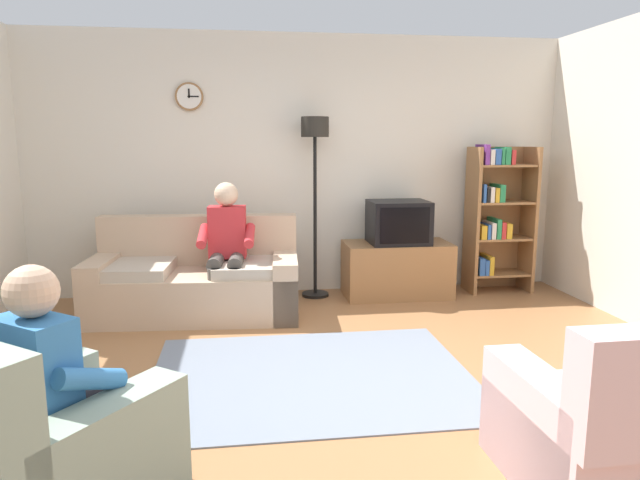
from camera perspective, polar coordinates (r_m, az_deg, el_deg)
ground_plane at (r=3.79m, az=2.28°, el=-15.26°), size 12.00×12.00×0.00m
back_wall_assembly at (r=6.07m, az=-2.03°, el=7.51°), size 6.20×0.17×2.70m
couch at (r=5.42m, az=-12.45°, el=-4.13°), size 1.96×1.01×0.90m
tv_stand at (r=5.99m, az=7.74°, el=-2.94°), size 1.10×0.56×0.57m
tv at (r=5.88m, az=7.92°, el=1.80°), size 0.60×0.49×0.44m
bookshelf at (r=6.34m, az=17.31°, el=2.46°), size 0.68×0.36×1.58m
floor_lamp at (r=5.77m, az=-0.51°, el=8.37°), size 0.28×0.28×1.85m
armchair_near_window at (r=2.85m, az=-25.97°, el=-18.79°), size 1.17×1.18×0.90m
armchair_near_bookshelf at (r=3.05m, az=26.93°, el=-16.93°), size 0.81×0.89×0.90m
area_rug at (r=4.03m, az=-0.82°, el=-13.54°), size 2.20×1.70×0.01m
person_on_couch at (r=5.22m, az=-9.42°, el=-0.25°), size 0.53×0.56×1.24m
person_in_left_armchair at (r=2.77m, az=-24.94°, el=-12.43°), size 0.62×0.64×1.12m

